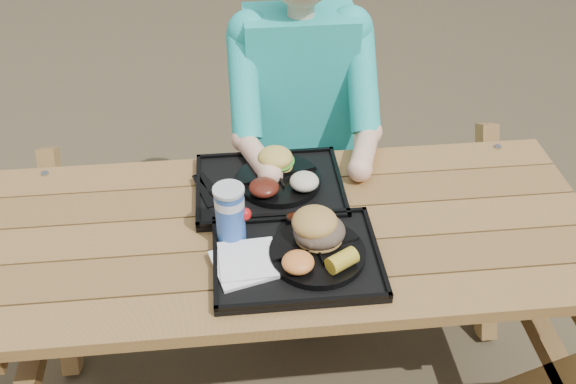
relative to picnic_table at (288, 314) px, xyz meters
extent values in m
plane|color=#999999|center=(0.00, 0.00, -0.38)|extent=(60.00, 60.00, 0.00)
cube|color=black|center=(0.01, -0.14, 0.39)|extent=(0.45, 0.35, 0.02)
cube|color=black|center=(-0.04, 0.18, 0.39)|extent=(0.45, 0.35, 0.02)
cylinder|color=black|center=(0.06, -0.15, 0.41)|extent=(0.26, 0.26, 0.02)
cylinder|color=black|center=(-0.01, 0.19, 0.41)|extent=(0.26, 0.26, 0.02)
cube|color=white|center=(-0.13, -0.16, 0.40)|extent=(0.19, 0.19, 0.02)
cylinder|color=#1748AC|center=(-0.16, -0.05, 0.48)|extent=(0.08, 0.08, 0.16)
cylinder|color=black|center=(0.02, -0.01, 0.41)|extent=(0.05, 0.05, 0.03)
cylinder|color=orange|center=(0.08, -0.02, 0.41)|extent=(0.06, 0.06, 0.03)
ellipsoid|color=#F39340|center=(0.00, -0.21, 0.44)|extent=(0.09, 0.09, 0.04)
cube|color=black|center=(-0.22, 0.18, 0.40)|extent=(0.10, 0.16, 0.01)
ellipsoid|color=#541B10|center=(-0.06, 0.12, 0.44)|extent=(0.09, 0.09, 0.04)
ellipsoid|color=beige|center=(0.06, 0.13, 0.44)|extent=(0.09, 0.09, 0.05)
camera|label=1|loc=(-0.14, -1.38, 1.60)|focal=40.00mm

